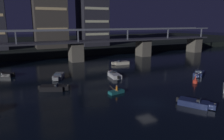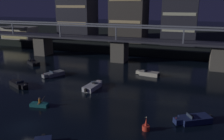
# 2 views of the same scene
# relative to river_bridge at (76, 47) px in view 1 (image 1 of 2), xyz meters

# --- Properties ---
(ground_plane) EXTENTS (400.00, 400.00, 0.00)m
(ground_plane) POSITION_rel_river_bridge_xyz_m (-0.00, -36.56, -4.16)
(ground_plane) COLOR black
(far_riverbank) EXTENTS (240.00, 80.00, 2.20)m
(far_riverbank) POSITION_rel_river_bridge_xyz_m (-0.00, 48.01, -3.06)
(far_riverbank) COLOR black
(far_riverbank) RESTS_ON ground
(river_bridge) EXTENTS (101.03, 6.40, 9.38)m
(river_bridge) POSITION_rel_river_bridge_xyz_m (0.00, 0.00, 0.00)
(river_bridge) COLOR #605B51
(river_bridge) RESTS_ON ground
(tower_central) EXTENTS (10.30, 11.39, 24.29)m
(tower_central) POSITION_rel_river_bridge_xyz_m (13.06, 21.17, 10.04)
(tower_central) COLOR #282833
(tower_central) RESTS_ON far_riverbank
(speedboat_near_left) EXTENTS (2.18, 5.23, 1.16)m
(speedboat_near_left) POSITION_rel_river_bridge_xyz_m (2.14, -21.44, -3.75)
(speedboat_near_left) COLOR silver
(speedboat_near_left) RESTS_ON ground
(speedboat_near_right) EXTENTS (5.23, 2.20, 1.16)m
(speedboat_near_right) POSITION_rel_river_bridge_xyz_m (9.75, -10.06, -3.75)
(speedboat_near_right) COLOR beige
(speedboat_near_right) RESTS_ON ground
(speedboat_mid_center) EXTENTS (4.80, 3.79, 1.16)m
(speedboat_mid_center) POSITION_rel_river_bridge_xyz_m (19.34, -28.21, -3.75)
(speedboat_mid_center) COLOR #19234C
(speedboat_mid_center) RESTS_ON ground
(speedboat_mid_right) EXTENTS (4.84, 3.68, 1.16)m
(speedboat_mid_right) POSITION_rel_river_bridge_xyz_m (-19.12, -10.76, -3.75)
(speedboat_mid_right) COLOR black
(speedboat_mid_right) RESTS_ON ground
(speedboat_far_left) EXTENTS (3.74, 4.81, 1.16)m
(speedboat_far_left) POSITION_rel_river_bridge_xyz_m (5.31, -40.37, -3.75)
(speedboat_far_left) COLOR #19234C
(speedboat_far_left) RESTS_ON ground
(speedboat_far_center) EXTENTS (5.01, 3.24, 1.16)m
(speedboat_far_center) POSITION_rel_river_bridge_xyz_m (-11.09, -24.95, -3.75)
(speedboat_far_center) COLOR black
(speedboat_far_center) RESTS_ON ground
(speedboat_far_right) EXTENTS (3.15, 5.06, 1.16)m
(speedboat_far_right) POSITION_rel_river_bridge_xyz_m (-8.72, -17.23, -3.75)
(speedboat_far_right) COLOR gray
(speedboat_far_right) RESTS_ON ground
(channel_buoy) EXTENTS (0.90, 0.90, 1.76)m
(channel_buoy) POSITION_rel_river_bridge_xyz_m (14.07, -32.16, -3.68)
(channel_buoy) COLOR red
(channel_buoy) RESTS_ON ground
(dinghy_with_paddler) EXTENTS (2.76, 2.56, 1.36)m
(dinghy_with_paddler) POSITION_rel_river_bridge_xyz_m (-2.12, -30.92, -3.88)
(dinghy_with_paddler) COLOR #196066
(dinghy_with_paddler) RESTS_ON ground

